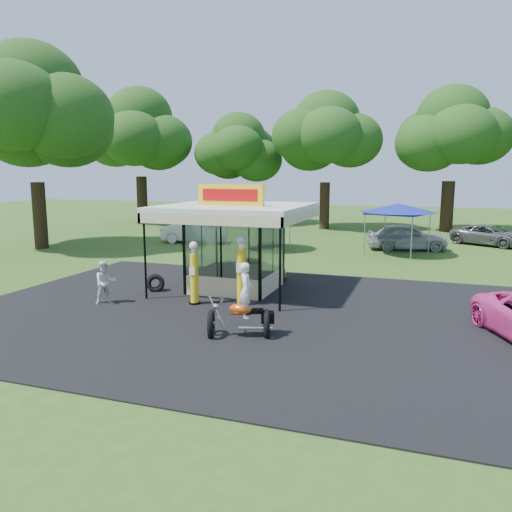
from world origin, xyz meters
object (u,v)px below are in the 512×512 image
object	(u,v)px
gas_station_kiosk	(236,246)
spectator_west	(105,282)
bg_car_c	(407,237)
motorcycle	(244,307)
bg_car_a	(194,232)
bg_car_d	(490,235)
gas_pump_right	(241,272)
kiosk_car	(255,268)
tent_west	(258,206)
tent_east	(398,208)
gas_pump_left	(194,275)

from	to	relation	value
gas_station_kiosk	spectator_west	bearing A→B (deg)	-135.18
spectator_west	bg_car_c	distance (m)	19.21
motorcycle	bg_car_a	bearing A→B (deg)	100.59
bg_car_c	bg_car_d	size ratio (longest dim) A/B	0.99
gas_pump_right	kiosk_car	bearing A→B (deg)	103.45
bg_car_c	tent_west	distance (m)	9.17
motorcycle	tent_west	bearing A→B (deg)	87.84
kiosk_car	tent_east	xyz separation A→B (m)	(5.47, 8.82, 2.16)
gas_pump_right	tent_east	distance (m)	13.99
bg_car_a	gas_station_kiosk	bearing A→B (deg)	-155.76
spectator_west	bg_car_d	world-z (taller)	spectator_west
gas_pump_left	kiosk_car	bearing A→B (deg)	83.40
bg_car_d	gas_pump_left	bearing A→B (deg)	-179.30
spectator_west	gas_station_kiosk	bearing A→B (deg)	-5.69
gas_pump_right	spectator_west	world-z (taller)	gas_pump_right
gas_pump_left	bg_car_a	world-z (taller)	gas_pump_left
gas_station_kiosk	bg_car_d	xyz separation A→B (m)	(10.88, 16.91, -1.13)
gas_pump_left	motorcycle	distance (m)	3.96
motorcycle	spectator_west	size ratio (longest dim) A/B	1.43
bg_car_d	tent_east	world-z (taller)	tent_east
bg_car_c	gas_pump_left	bearing A→B (deg)	143.68
bg_car_c	motorcycle	bearing A→B (deg)	154.97
bg_car_a	motorcycle	bearing A→B (deg)	-158.53
bg_car_d	tent_east	xyz separation A→B (m)	(-5.41, -5.89, 1.98)
bg_car_c	tent_west	size ratio (longest dim) A/B	1.11
bg_car_a	bg_car_c	size ratio (longest dim) A/B	0.93
spectator_west	tent_east	size ratio (longest dim) A/B	0.37
gas_station_kiosk	bg_car_c	size ratio (longest dim) A/B	1.16
bg_car_d	bg_car_c	bearing A→B (deg)	158.42
gas_station_kiosk	gas_pump_left	bearing A→B (deg)	-102.06
bg_car_a	tent_east	world-z (taller)	tent_east
gas_station_kiosk	gas_pump_right	size ratio (longest dim) A/B	2.16
gas_pump_left	spectator_west	bearing A→B (deg)	-162.63
bg_car_c	kiosk_car	bearing A→B (deg)	137.59
bg_car_a	tent_west	xyz separation A→B (m)	(5.02, -1.40, 1.94)
tent_west	tent_east	distance (m)	8.11
gas_pump_right	tent_west	distance (m)	13.17
gas_station_kiosk	bg_car_d	distance (m)	20.14
bg_car_d	tent_west	xyz separation A→B (m)	(-13.50, -6.51, 2.00)
tent_west	bg_car_c	bearing A→B (deg)	17.76
gas_pump_right	tent_west	bearing A→B (deg)	106.24
bg_car_a	bg_car_d	distance (m)	19.21
gas_station_kiosk	tent_east	xyz separation A→B (m)	(5.47, 11.02, 0.86)
bg_car_d	gas_station_kiosk	bearing A→B (deg)	178.31
gas_station_kiosk	kiosk_car	distance (m)	2.56
motorcycle	bg_car_c	bearing A→B (deg)	59.35
gas_pump_right	bg_car_a	bearing A→B (deg)	121.85
gas_station_kiosk	gas_pump_right	world-z (taller)	gas_station_kiosk
kiosk_car	tent_east	distance (m)	10.60
gas_pump_left	motorcycle	bearing A→B (deg)	-43.53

